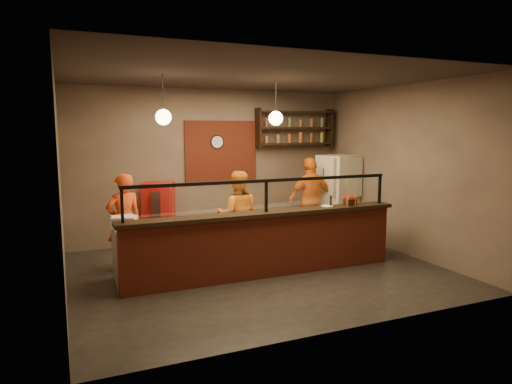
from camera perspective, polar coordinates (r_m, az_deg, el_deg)
name	(u,v)px	position (r m, az deg, el deg)	size (l,w,h in m)	color
floor	(259,271)	(7.81, 0.33, -9.79)	(6.00, 6.00, 0.00)	black
ceiling	(259,77)	(7.49, 0.35, 14.23)	(6.00, 6.00, 0.00)	#332B28
wall_back	(212,165)	(9.82, -5.50, 3.32)	(6.00, 6.00, 0.00)	#6F6052
wall_left	(60,185)	(6.87, -23.28, 0.80)	(5.00, 5.00, 0.00)	#6F6052
wall_right	(403,170)	(9.10, 17.95, 2.63)	(5.00, 5.00, 0.00)	#6F6052
wall_front	(346,197)	(5.30, 11.18, -0.61)	(6.00, 6.00, 0.00)	#6F6052
brick_patch	(221,151)	(9.83, -4.36, 5.10)	(1.60, 0.04, 1.30)	maroon
service_counter	(266,246)	(7.41, 1.26, -6.75)	(4.60, 0.25, 1.00)	maroon
counter_ledge	(266,214)	(7.29, 1.27, -2.72)	(4.70, 0.37, 0.06)	black
worktop_cabinet	(254,243)	(7.87, -0.25, -6.44)	(4.60, 0.75, 0.85)	gray
worktop	(254,218)	(7.77, -0.26, -3.22)	(4.60, 0.75, 0.05)	silver
sneeze_guard	(266,193)	(7.24, 1.28, -0.07)	(4.50, 0.05, 0.52)	white
wall_shelving	(295,128)	(10.36, 4.91, 7.99)	(1.84, 0.28, 0.85)	black
wall_clock	(217,142)	(9.78, -4.91, 6.25)	(0.30, 0.30, 0.04)	black
pendant_left	(163,117)	(7.18, -11.50, 9.17)	(0.24, 0.24, 0.77)	black
pendant_right	(276,118)	(7.79, 2.48, 9.20)	(0.24, 0.24, 0.77)	black
cook_left	(124,222)	(8.00, -16.16, -3.61)	(0.60, 0.39, 1.64)	red
cook_mid	(237,215)	(8.34, -2.33, -2.91)	(0.79, 0.61, 1.62)	#C56612
cook_right	(311,200)	(9.71, 6.84, -0.95)	(1.05, 0.44, 1.79)	orange
fridge	(338,196)	(10.19, 10.23, -0.53)	(0.75, 0.70, 1.81)	beige
red_cooler	(159,215)	(9.30, -12.03, -2.89)	(0.57, 0.52, 1.33)	#AC0F0B
pizza_dough	(226,217)	(7.64, -3.81, -3.19)	(0.52, 0.52, 0.01)	white
prep_tub_a	(123,221)	(7.21, -16.24, -3.53)	(0.33, 0.27, 0.17)	white
prep_tub_b	(128,221)	(7.32, -15.73, -3.48)	(0.26, 0.21, 0.13)	silver
prep_tub_c	(124,222)	(7.13, -16.16, -3.64)	(0.34, 0.27, 0.17)	white
rolling_pin	(200,218)	(7.49, -6.96, -3.26)	(0.06, 0.06, 0.36)	gold
condiment_caddy	(350,202)	(8.07, 11.67, -1.25)	(0.20, 0.15, 0.11)	black
pepper_mill	(331,201)	(7.90, 9.33, -1.09)	(0.04, 0.04, 0.19)	black
small_plate	(327,206)	(7.88, 8.89, -1.75)	(0.20, 0.20, 0.01)	silver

